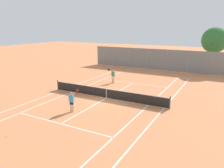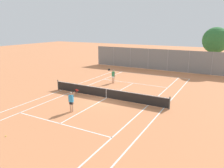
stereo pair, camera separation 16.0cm
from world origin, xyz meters
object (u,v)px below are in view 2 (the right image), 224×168
(tennis_net, at_px, (106,93))
(loose_tennis_ball_2, at_px, (6,136))
(loose_tennis_ball_3, at_px, (119,83))
(tree_behind_left, at_px, (216,41))
(player_far_left, at_px, (113,75))
(loose_tennis_ball_1, at_px, (78,111))
(loose_tennis_ball_0, at_px, (170,79))
(player_near_side, at_px, (71,100))

(tennis_net, relative_size, loose_tennis_ball_2, 181.82)
(loose_tennis_ball_3, height_order, tree_behind_left, tree_behind_left)
(player_far_left, relative_size, tree_behind_left, 0.27)
(tennis_net, bearing_deg, loose_tennis_ball_3, 105.07)
(tennis_net, xyz_separation_m, player_far_left, (-2.15, 5.34, 0.42))
(tennis_net, distance_m, loose_tennis_ball_1, 4.04)
(tennis_net, distance_m, loose_tennis_ball_0, 11.21)
(tennis_net, xyz_separation_m, loose_tennis_ball_2, (-1.67, -9.43, -0.48))
(player_near_side, distance_m, player_far_left, 9.68)
(loose_tennis_ball_0, xyz_separation_m, tree_behind_left, (4.23, 8.26, 4.47))
(loose_tennis_ball_2, bearing_deg, loose_tennis_ball_3, 89.10)
(loose_tennis_ball_0, distance_m, tree_behind_left, 10.31)
(tennis_net, height_order, loose_tennis_ball_0, tennis_net)
(player_far_left, height_order, loose_tennis_ball_0, player_far_left)
(loose_tennis_ball_3, distance_m, tree_behind_left, 16.93)
(tennis_net, distance_m, player_far_left, 5.77)
(player_far_left, xyz_separation_m, tree_behind_left, (9.72, 13.62, 3.58))
(player_near_side, xyz_separation_m, tree_behind_left, (8.27, 23.19, 3.58))
(loose_tennis_ball_2, bearing_deg, tennis_net, 79.97)
(loose_tennis_ball_3, relative_size, tree_behind_left, 0.01)
(loose_tennis_ball_0, height_order, loose_tennis_ball_2, same)
(tree_behind_left, bearing_deg, player_near_side, -109.63)
(tennis_net, height_order, loose_tennis_ball_3, tennis_net)
(loose_tennis_ball_0, height_order, loose_tennis_ball_1, same)
(loose_tennis_ball_0, xyz_separation_m, loose_tennis_ball_3, (-4.77, -5.37, 0.00))
(loose_tennis_ball_1, relative_size, tree_behind_left, 0.01)
(tree_behind_left, bearing_deg, player_far_left, -125.50)
(loose_tennis_ball_0, relative_size, loose_tennis_ball_2, 1.00)
(tree_behind_left, bearing_deg, loose_tennis_ball_1, -108.81)
(player_far_left, distance_m, loose_tennis_ball_1, 9.57)
(tennis_net, relative_size, player_far_left, 6.76)
(tennis_net, bearing_deg, tree_behind_left, 68.25)
(loose_tennis_ball_2, xyz_separation_m, loose_tennis_ball_3, (0.23, 14.75, 0.00))
(loose_tennis_ball_2, xyz_separation_m, tree_behind_left, (9.23, 28.38, 4.47))
(tennis_net, bearing_deg, loose_tennis_ball_1, -93.69)
(player_near_side, distance_m, loose_tennis_ball_3, 9.62)
(loose_tennis_ball_0, relative_size, loose_tennis_ball_3, 1.00)
(player_near_side, xyz_separation_m, loose_tennis_ball_3, (-0.73, 9.56, -0.89))
(player_near_side, xyz_separation_m, loose_tennis_ball_0, (4.04, 14.92, -0.89))
(loose_tennis_ball_1, distance_m, loose_tennis_ball_3, 9.40)
(player_far_left, bearing_deg, loose_tennis_ball_1, -78.53)
(tennis_net, bearing_deg, player_near_side, -99.49)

